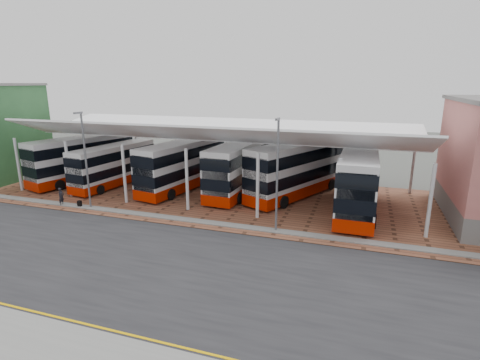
{
  "coord_description": "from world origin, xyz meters",
  "views": [
    {
      "loc": [
        7.48,
        -18.11,
        10.35
      ],
      "look_at": [
        -1.33,
        8.2,
        3.06
      ],
      "focal_mm": 28.0,
      "sensor_mm": 36.0,
      "label": 1
    }
  ],
  "objects_px": {
    "bus_0": "(83,159)",
    "pedestrian": "(61,197)",
    "bus_2": "(183,166)",
    "bus_5": "(358,181)",
    "bus_1": "(114,166)",
    "bus_4": "(297,170)",
    "bus_3": "(241,167)"
  },
  "relations": [
    {
      "from": "bus_1",
      "to": "bus_2",
      "type": "xyz_separation_m",
      "value": [
        7.25,
        1.07,
        0.28
      ]
    },
    {
      "from": "bus_0",
      "to": "bus_3",
      "type": "height_order",
      "value": "bus_3"
    },
    {
      "from": "bus_1",
      "to": "bus_5",
      "type": "bearing_deg",
      "value": 6.9
    },
    {
      "from": "bus_0",
      "to": "pedestrian",
      "type": "distance_m",
      "value": 8.66
    },
    {
      "from": "bus_0",
      "to": "bus_3",
      "type": "distance_m",
      "value": 17.28
    },
    {
      "from": "bus_2",
      "to": "bus_4",
      "type": "xyz_separation_m",
      "value": [
        11.09,
        1.21,
        0.14
      ]
    },
    {
      "from": "bus_4",
      "to": "bus_5",
      "type": "xyz_separation_m",
      "value": [
        5.41,
        -2.51,
        0.01
      ]
    },
    {
      "from": "bus_0",
      "to": "bus_5",
      "type": "relative_size",
      "value": 0.97
    },
    {
      "from": "bus_5",
      "to": "bus_2",
      "type": "bearing_deg",
      "value": 175.94
    },
    {
      "from": "pedestrian",
      "to": "bus_0",
      "type": "bearing_deg",
      "value": 23.33
    },
    {
      "from": "bus_1",
      "to": "bus_5",
      "type": "relative_size",
      "value": 0.84
    },
    {
      "from": "bus_1",
      "to": "bus_4",
      "type": "height_order",
      "value": "bus_4"
    },
    {
      "from": "bus_1",
      "to": "pedestrian",
      "type": "xyz_separation_m",
      "value": [
        -0.26,
        -7.06,
        -1.26
      ]
    },
    {
      "from": "bus_0",
      "to": "bus_3",
      "type": "bearing_deg",
      "value": 19.88
    },
    {
      "from": "bus_0",
      "to": "pedestrian",
      "type": "relative_size",
      "value": 7.49
    },
    {
      "from": "bus_0",
      "to": "bus_5",
      "type": "height_order",
      "value": "bus_5"
    },
    {
      "from": "bus_0",
      "to": "bus_3",
      "type": "xyz_separation_m",
      "value": [
        17.22,
        1.45,
        0.03
      ]
    },
    {
      "from": "bus_3",
      "to": "pedestrian",
      "type": "relative_size",
      "value": 7.5
    },
    {
      "from": "bus_2",
      "to": "bus_1",
      "type": "bearing_deg",
      "value": -161.41
    },
    {
      "from": "bus_3",
      "to": "pedestrian",
      "type": "distance_m",
      "value": 16.05
    },
    {
      "from": "bus_4",
      "to": "bus_1",
      "type": "bearing_deg",
      "value": -147.89
    },
    {
      "from": "bus_0",
      "to": "bus_2",
      "type": "height_order",
      "value": "bus_0"
    },
    {
      "from": "bus_2",
      "to": "bus_5",
      "type": "distance_m",
      "value": 16.54
    },
    {
      "from": "bus_1",
      "to": "bus_2",
      "type": "distance_m",
      "value": 7.33
    },
    {
      "from": "bus_1",
      "to": "bus_5",
      "type": "xyz_separation_m",
      "value": [
        23.74,
        -0.22,
        0.43
      ]
    },
    {
      "from": "bus_2",
      "to": "bus_3",
      "type": "distance_m",
      "value": 5.77
    },
    {
      "from": "bus_0",
      "to": "bus_3",
      "type": "relative_size",
      "value": 1.0
    },
    {
      "from": "bus_1",
      "to": "bus_5",
      "type": "distance_m",
      "value": 23.74
    },
    {
      "from": "bus_0",
      "to": "bus_5",
      "type": "bearing_deg",
      "value": 13.67
    },
    {
      "from": "bus_0",
      "to": "bus_2",
      "type": "xyz_separation_m",
      "value": [
        11.51,
        0.62,
        -0.02
      ]
    },
    {
      "from": "bus_2",
      "to": "bus_3",
      "type": "relative_size",
      "value": 0.99
    },
    {
      "from": "bus_2",
      "to": "bus_5",
      "type": "relative_size",
      "value": 0.96
    }
  ]
}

